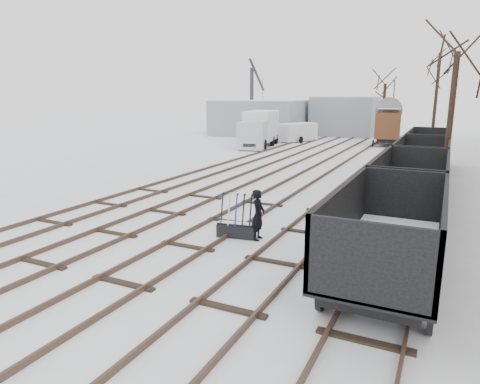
{
  "coord_description": "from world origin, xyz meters",
  "views": [
    {
      "loc": [
        7.08,
        -10.75,
        4.71
      ],
      "look_at": [
        0.37,
        3.04,
        1.2
      ],
      "focal_mm": 32.0,
      "sensor_mm": 36.0,
      "label": 1
    }
  ],
  "objects_px": {
    "ground_frame": "(236,229)",
    "lorry": "(259,129)",
    "crane": "(252,116)",
    "worker": "(258,215)",
    "box_van_wagon": "(388,124)",
    "freight_wagon_a": "(388,250)",
    "panel_van": "(297,132)"
  },
  "relations": [
    {
      "from": "worker",
      "to": "panel_van",
      "type": "xyz_separation_m",
      "value": [
        -8.53,
        29.52,
        0.12
      ]
    },
    {
      "from": "worker",
      "to": "freight_wagon_a",
      "type": "distance_m",
      "value": 4.65
    },
    {
      "from": "panel_van",
      "to": "freight_wagon_a",
      "type": "bearing_deg",
      "value": -43.03
    },
    {
      "from": "box_van_wagon",
      "to": "crane",
      "type": "distance_m",
      "value": 15.58
    },
    {
      "from": "ground_frame",
      "to": "freight_wagon_a",
      "type": "xyz_separation_m",
      "value": [
        5.04,
        -1.7,
        0.67
      ]
    },
    {
      "from": "worker",
      "to": "lorry",
      "type": "bearing_deg",
      "value": 18.01
    },
    {
      "from": "worker",
      "to": "panel_van",
      "type": "bearing_deg",
      "value": 10.74
    },
    {
      "from": "ground_frame",
      "to": "box_van_wagon",
      "type": "relative_size",
      "value": 0.31
    },
    {
      "from": "box_van_wagon",
      "to": "freight_wagon_a",
      "type": "bearing_deg",
      "value": -88.99
    },
    {
      "from": "box_van_wagon",
      "to": "lorry",
      "type": "bearing_deg",
      "value": -155.12
    },
    {
      "from": "panel_van",
      "to": "box_van_wagon",
      "type": "bearing_deg",
      "value": 27.68
    },
    {
      "from": "worker",
      "to": "crane",
      "type": "xyz_separation_m",
      "value": [
        -15.12,
        32.96,
        1.42
      ]
    },
    {
      "from": "ground_frame",
      "to": "crane",
      "type": "relative_size",
      "value": 0.17
    },
    {
      "from": "lorry",
      "to": "crane",
      "type": "bearing_deg",
      "value": 108.06
    },
    {
      "from": "lorry",
      "to": "crane",
      "type": "distance_m",
      "value": 10.53
    },
    {
      "from": "freight_wagon_a",
      "to": "crane",
      "type": "bearing_deg",
      "value": 119.18
    },
    {
      "from": "ground_frame",
      "to": "crane",
      "type": "xyz_separation_m",
      "value": [
        -14.37,
        33.06,
        1.98
      ]
    },
    {
      "from": "ground_frame",
      "to": "lorry",
      "type": "distance_m",
      "value": 25.61
    },
    {
      "from": "ground_frame",
      "to": "freight_wagon_a",
      "type": "height_order",
      "value": "freight_wagon_a"
    },
    {
      "from": "lorry",
      "to": "panel_van",
      "type": "xyz_separation_m",
      "value": [
        1.7,
        5.86,
        -0.7
      ]
    },
    {
      "from": "worker",
      "to": "lorry",
      "type": "distance_m",
      "value": 25.79
    },
    {
      "from": "freight_wagon_a",
      "to": "lorry",
      "type": "relative_size",
      "value": 0.83
    },
    {
      "from": "freight_wagon_a",
      "to": "panel_van",
      "type": "bearing_deg",
      "value": 112.26
    },
    {
      "from": "lorry",
      "to": "worker",
      "type": "bearing_deg",
      "value": -76.3
    },
    {
      "from": "box_van_wagon",
      "to": "crane",
      "type": "relative_size",
      "value": 0.56
    },
    {
      "from": "worker",
      "to": "freight_wagon_a",
      "type": "relative_size",
      "value": 0.28
    },
    {
      "from": "worker",
      "to": "lorry",
      "type": "height_order",
      "value": "lorry"
    },
    {
      "from": "worker",
      "to": "box_van_wagon",
      "type": "relative_size",
      "value": 0.35
    },
    {
      "from": "worker",
      "to": "panel_van",
      "type": "relative_size",
      "value": 0.37
    },
    {
      "from": "ground_frame",
      "to": "lorry",
      "type": "height_order",
      "value": "lorry"
    },
    {
      "from": "worker",
      "to": "box_van_wagon",
      "type": "xyz_separation_m",
      "value": [
        0.16,
        29.97,
        1.17
      ]
    },
    {
      "from": "ground_frame",
      "to": "box_van_wagon",
      "type": "xyz_separation_m",
      "value": [
        0.91,
        30.07,
        1.74
      ]
    }
  ]
}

